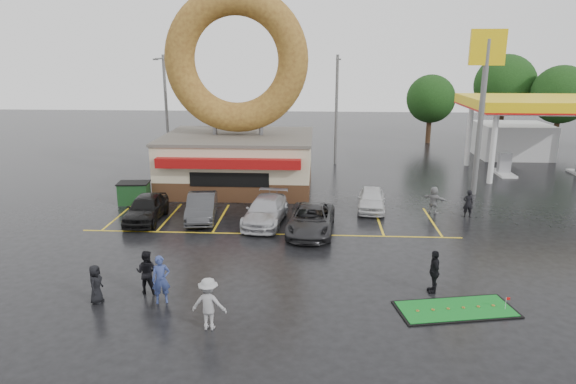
# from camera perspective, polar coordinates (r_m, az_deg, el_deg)

# --- Properties ---
(ground) EXTENTS (120.00, 120.00, 0.00)m
(ground) POSITION_cam_1_polar(r_m,az_deg,el_deg) (23.88, -2.91, -7.49)
(ground) COLOR black
(ground) RESTS_ON ground
(donut_shop) EXTENTS (10.20, 8.70, 13.50)m
(donut_shop) POSITION_cam_1_polar(r_m,az_deg,el_deg) (35.59, -5.61, 7.56)
(donut_shop) COLOR #472B19
(donut_shop) RESTS_ON ground
(gas_station) EXTENTS (12.30, 13.65, 5.90)m
(gas_station) POSITION_cam_1_polar(r_m,az_deg,el_deg) (46.59, 25.59, 7.04)
(gas_station) COLOR silver
(gas_station) RESTS_ON ground
(shell_sign) EXTENTS (2.20, 0.36, 10.60)m
(shell_sign) POSITION_cam_1_polar(r_m,az_deg,el_deg) (35.51, 20.99, 11.35)
(shell_sign) COLOR slate
(shell_sign) RESTS_ON ground
(streetlight_left) EXTENTS (0.40, 2.21, 9.00)m
(streetlight_left) POSITION_cam_1_polar(r_m,az_deg,el_deg) (43.83, -13.41, 9.11)
(streetlight_left) COLOR slate
(streetlight_left) RESTS_ON ground
(streetlight_mid) EXTENTS (0.40, 2.21, 9.00)m
(streetlight_mid) POSITION_cam_1_polar(r_m,az_deg,el_deg) (43.04, 5.40, 9.35)
(streetlight_mid) COLOR slate
(streetlight_mid) RESTS_ON ground
(streetlight_right) EXTENTS (0.40, 2.21, 9.00)m
(streetlight_right) POSITION_cam_1_polar(r_m,az_deg,el_deg) (46.04, 20.64, 8.83)
(streetlight_right) COLOR slate
(streetlight_right) RESTS_ON ground
(tree_far_a) EXTENTS (5.60, 5.60, 8.00)m
(tree_far_a) POSITION_cam_1_polar(r_m,az_deg,el_deg) (57.10, 28.06, 9.53)
(tree_far_a) COLOR #332114
(tree_far_a) RESTS_ON ground
(tree_far_c) EXTENTS (6.30, 6.30, 9.00)m
(tree_far_c) POSITION_cam_1_polar(r_m,az_deg,el_deg) (59.28, 22.98, 10.90)
(tree_far_c) COLOR #332114
(tree_far_c) RESTS_ON ground
(tree_far_d) EXTENTS (4.90, 4.90, 7.00)m
(tree_far_d) POSITION_cam_1_polar(r_m,az_deg,el_deg) (55.29, 15.58, 9.94)
(tree_far_d) COLOR #332114
(tree_far_d) RESTS_ON ground
(car_black) EXTENTS (1.94, 4.49, 1.51)m
(car_black) POSITION_cam_1_polar(r_m,az_deg,el_deg) (29.93, -15.47, -1.72)
(car_black) COLOR black
(car_black) RESTS_ON ground
(car_dgrey) EXTENTS (2.12, 4.59, 1.46)m
(car_dgrey) POSITION_cam_1_polar(r_m,az_deg,el_deg) (29.54, -9.58, -1.64)
(car_dgrey) COLOR #2F2F31
(car_dgrey) RESTS_ON ground
(car_silver) EXTENTS (2.54, 5.14, 1.44)m
(car_silver) POSITION_cam_1_polar(r_m,az_deg,el_deg) (28.52, -2.49, -2.08)
(car_silver) COLOR #ACACB2
(car_silver) RESTS_ON ground
(car_grey) EXTENTS (2.69, 5.18, 1.40)m
(car_grey) POSITION_cam_1_polar(r_m,az_deg,el_deg) (27.07, 2.56, -3.10)
(car_grey) COLOR #28282A
(car_grey) RESTS_ON ground
(car_white) EXTENTS (2.02, 4.11, 1.35)m
(car_white) POSITION_cam_1_polar(r_m,az_deg,el_deg) (31.25, 9.27, -0.78)
(car_white) COLOR silver
(car_white) RESTS_ON ground
(person_blue) EXTENTS (0.79, 0.64, 1.88)m
(person_blue) POSITION_cam_1_polar(r_m,az_deg,el_deg) (20.24, -13.93, -9.43)
(person_blue) COLOR navy
(person_blue) RESTS_ON ground
(person_blackjkt) EXTENTS (0.89, 0.72, 1.76)m
(person_blackjkt) POSITION_cam_1_polar(r_m,az_deg,el_deg) (21.20, -15.44, -8.54)
(person_blackjkt) COLOR black
(person_blackjkt) RESTS_ON ground
(person_hoodie) EXTENTS (1.26, 0.79, 1.87)m
(person_hoodie) POSITION_cam_1_polar(r_m,az_deg,el_deg) (18.15, -8.79, -12.17)
(person_hoodie) COLOR gray
(person_hoodie) RESTS_ON ground
(person_bystander) EXTENTS (0.49, 0.75, 1.52)m
(person_bystander) POSITION_cam_1_polar(r_m,az_deg,el_deg) (21.03, -20.58, -9.55)
(person_bystander) COLOR black
(person_bystander) RESTS_ON ground
(person_cameraman) EXTENTS (0.43, 1.03, 1.76)m
(person_cameraman) POSITION_cam_1_polar(r_m,az_deg,el_deg) (21.29, 15.92, -8.48)
(person_cameraman) COLOR black
(person_cameraman) RESTS_ON ground
(person_walker_near) EXTENTS (1.46, 1.32, 1.61)m
(person_walker_near) POSITION_cam_1_polar(r_m,az_deg,el_deg) (31.45, 15.90, -0.83)
(person_walker_near) COLOR gray
(person_walker_near) RESTS_ON ground
(person_walker_far) EXTENTS (0.59, 0.40, 1.61)m
(person_walker_far) POSITION_cam_1_polar(r_m,az_deg,el_deg) (31.29, 19.38, -1.21)
(person_walker_far) COLOR black
(person_walker_far) RESTS_ON ground
(dumpster) EXTENTS (1.90, 1.36, 1.30)m
(dumpster) POSITION_cam_1_polar(r_m,az_deg,el_deg) (33.55, -16.72, -0.17)
(dumpster) COLOR #1A451E
(dumpster) RESTS_ON ground
(putting_green) EXTENTS (4.63, 2.69, 0.54)m
(putting_green) POSITION_cam_1_polar(r_m,az_deg,el_deg) (20.48, 18.14, -12.27)
(putting_green) COLOR black
(putting_green) RESTS_ON ground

